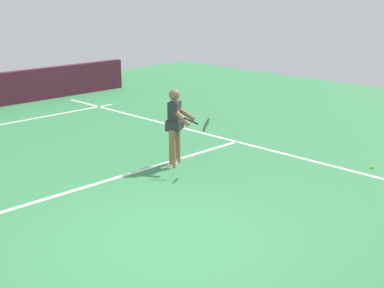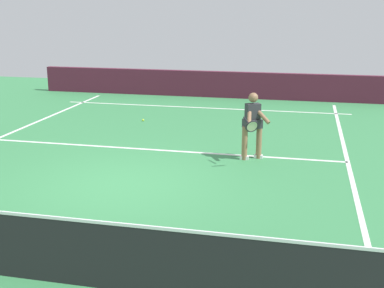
% 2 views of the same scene
% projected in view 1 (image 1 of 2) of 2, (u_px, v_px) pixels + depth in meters
% --- Properties ---
extents(ground_plane, '(27.19, 27.19, 0.00)m').
position_uv_depth(ground_plane, '(167.00, 237.00, 7.72)').
color(ground_plane, '#38844C').
extents(service_line_marking, '(9.00, 0.10, 0.01)m').
position_uv_depth(service_line_marking, '(70.00, 191.00, 9.43)').
color(service_line_marking, white).
rests_on(service_line_marking, ground).
extents(sideline_left_marking, '(0.10, 18.92, 0.01)m').
position_uv_depth(sideline_left_marking, '(332.00, 166.00, 10.78)').
color(sideline_left_marking, white).
rests_on(sideline_left_marking, ground).
extents(tennis_player, '(0.68, 1.14, 1.55)m').
position_uv_depth(tennis_player, '(176.00, 124.00, 10.62)').
color(tennis_player, '#8C6647').
rests_on(tennis_player, ground).
extents(tennis_ball_mid, '(0.07, 0.07, 0.07)m').
position_uv_depth(tennis_ball_mid, '(372.00, 167.00, 10.64)').
color(tennis_ball_mid, '#D1E533').
rests_on(tennis_ball_mid, ground).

